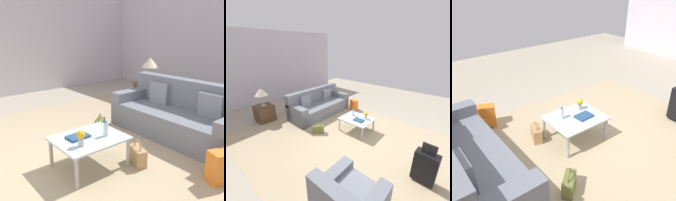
% 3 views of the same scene
% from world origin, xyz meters
% --- Properties ---
extents(ground_plane, '(12.00, 12.00, 0.00)m').
position_xyz_m(ground_plane, '(0.00, 0.00, 0.00)').
color(ground_plane, '#A89E89').
extents(wall_right, '(0.12, 8.00, 3.10)m').
position_xyz_m(wall_right, '(5.06, 0.00, 1.55)').
color(wall_right, silver).
rests_on(wall_right, ground).
extents(area_rug, '(5.20, 4.40, 0.01)m').
position_xyz_m(area_rug, '(0.60, 0.20, 0.00)').
color(area_rug, tan).
rests_on(area_rug, ground).
extents(couch, '(0.93, 2.31, 0.94)m').
position_xyz_m(couch, '(2.20, -0.60, 0.32)').
color(couch, slate).
rests_on(couch, ground).
extents(coffee_table, '(0.91, 0.74, 0.42)m').
position_xyz_m(coffee_table, '(0.40, -0.50, 0.37)').
color(coffee_table, silver).
rests_on(coffee_table, ground).
extents(water_bottle, '(0.06, 0.06, 0.20)m').
position_xyz_m(water_bottle, '(0.60, -0.60, 0.52)').
color(water_bottle, silver).
rests_on(water_bottle, coffee_table).
extents(coffee_table_book, '(0.29, 0.22, 0.03)m').
position_xyz_m(coffee_table_book, '(0.28, -0.42, 0.44)').
color(coffee_table_book, navy).
rests_on(coffee_table_book, coffee_table).
extents(flower_vase, '(0.11, 0.11, 0.21)m').
position_xyz_m(flower_vase, '(0.18, -0.65, 0.54)').
color(flower_vase, '#B2B7BC').
rests_on(flower_vase, coffee_table).
extents(side_table, '(0.54, 0.54, 0.55)m').
position_xyz_m(side_table, '(3.20, 1.00, 0.27)').
color(side_table, '#513823').
rests_on(side_table, ground).
extents(table_lamp, '(0.40, 0.40, 0.61)m').
position_xyz_m(table_lamp, '(3.20, 1.00, 1.02)').
color(table_lamp, '#ADA899').
rests_on(table_lamp, side_table).
extents(suitcase_black, '(0.41, 0.24, 0.85)m').
position_xyz_m(suitcase_black, '(-1.60, 0.20, 0.36)').
color(suitcase_black, black).
rests_on(suitcase_black, ground).
extents(handbag_olive, '(0.33, 0.32, 0.36)m').
position_xyz_m(handbag_olive, '(1.20, 0.34, 0.13)').
color(handbag_olive, olive).
rests_on(handbag_olive, ground).
extents(handbag_tan, '(0.24, 0.35, 0.36)m').
position_xyz_m(handbag_tan, '(0.93, -0.87, 0.13)').
color(handbag_tan, tan).
rests_on(handbag_tan, ground).
extents(backpack_orange, '(0.35, 0.33, 0.40)m').
position_xyz_m(backpack_orange, '(1.40, -1.79, 0.19)').
color(backpack_orange, orange).
rests_on(backpack_orange, ground).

